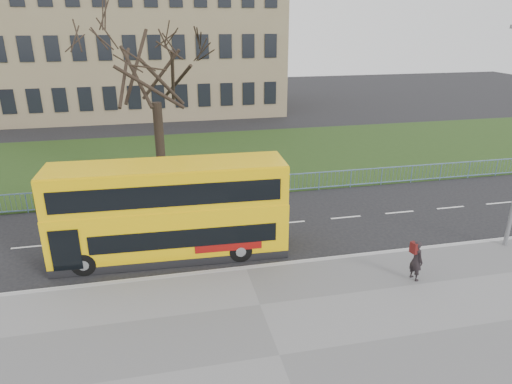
% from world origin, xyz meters
% --- Properties ---
extents(ground, '(120.00, 120.00, 0.00)m').
position_xyz_m(ground, '(0.00, 0.00, 0.00)').
color(ground, black).
rests_on(ground, ground).
extents(pavement, '(80.00, 10.50, 0.12)m').
position_xyz_m(pavement, '(0.00, -6.75, 0.06)').
color(pavement, slate).
rests_on(pavement, ground).
extents(kerb, '(80.00, 0.20, 0.14)m').
position_xyz_m(kerb, '(0.00, -1.55, 0.07)').
color(kerb, '#979699').
rests_on(kerb, ground).
extents(grass_verge, '(80.00, 15.40, 0.08)m').
position_xyz_m(grass_verge, '(0.00, 14.30, 0.04)').
color(grass_verge, '#233C15').
rests_on(grass_verge, ground).
extents(guard_railing, '(40.00, 0.12, 1.10)m').
position_xyz_m(guard_railing, '(0.00, 6.60, 0.55)').
color(guard_railing, '#688ABA').
rests_on(guard_railing, ground).
extents(bare_tree, '(8.05, 8.05, 11.50)m').
position_xyz_m(bare_tree, '(-3.00, 10.00, 5.83)').
color(bare_tree, black).
rests_on(bare_tree, grass_verge).
extents(civic_building, '(30.00, 15.00, 14.00)m').
position_xyz_m(civic_building, '(-5.00, 35.00, 7.00)').
color(civic_building, '#847254').
rests_on(civic_building, ground).
extents(yellow_bus, '(9.70, 2.65, 4.03)m').
position_xyz_m(yellow_bus, '(-2.82, 0.39, 2.16)').
color(yellow_bus, yellow).
rests_on(yellow_bus, ground).
extents(pedestrian, '(0.52, 0.67, 1.62)m').
position_xyz_m(pedestrian, '(6.17, -3.73, 0.93)').
color(pedestrian, black).
rests_on(pedestrian, pavement).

